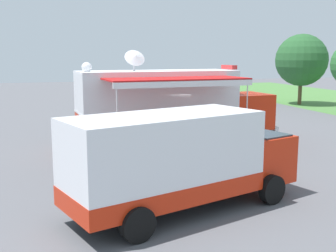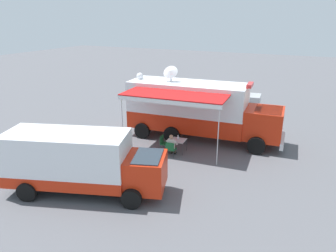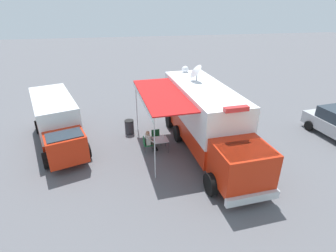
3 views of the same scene
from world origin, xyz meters
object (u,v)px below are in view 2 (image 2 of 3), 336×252
object	(u,v)px
folding_chair_at_table	(171,148)
seated_responder	(172,145)
trash_bin	(126,147)
water_bottle	(178,137)
folding_chair_beside_table	(164,142)
car_behind_truck	(234,96)
folding_table	(178,141)
command_truck	(199,109)
support_truck	(80,162)

from	to	relation	value
folding_chair_at_table	seated_responder	world-z (taller)	seated_responder
trash_bin	seated_responder	bearing A→B (deg)	113.47
water_bottle	trash_bin	size ratio (longest dim) A/B	0.25
water_bottle	folding_chair_at_table	xyz separation A→B (m)	(0.96, -0.02, -0.32)
folding_chair_beside_table	car_behind_truck	bearing A→B (deg)	174.18
water_bottle	car_behind_truck	xyz separation A→B (m)	(-10.85, 0.38, 0.05)
water_bottle	trash_bin	xyz separation A→B (m)	(1.79, -2.38, -0.38)
folding_table	water_bottle	world-z (taller)	water_bottle
command_truck	water_bottle	bearing A→B (deg)	-7.66
command_truck	folding_chair_at_table	bearing A→B (deg)	-5.71
water_bottle	command_truck	bearing A→B (deg)	172.34
support_truck	folding_table	bearing A→B (deg)	160.52
command_truck	folding_table	xyz separation A→B (m)	(2.51, -0.23, -1.27)
support_truck	car_behind_truck	size ratio (longest dim) A/B	1.62
folding_chair_beside_table	seated_responder	bearing A→B (deg)	57.51
trash_bin	car_behind_truck	distance (m)	12.94
folding_chair_beside_table	support_truck	bearing A→B (deg)	-11.98
trash_bin	support_truck	bearing A→B (deg)	5.76
folding_chair_beside_table	trash_bin	xyz separation A→B (m)	(1.48, -1.61, -0.06)
support_truck	folding_chair_at_table	bearing A→B (deg)	158.72
folding_table	seated_responder	world-z (taller)	seated_responder
folding_table	support_truck	bearing A→B (deg)	-19.48
car_behind_truck	folding_table	bearing A→B (deg)	-1.49
command_truck	folding_chair_beside_table	distance (m)	3.20
seated_responder	support_truck	size ratio (longest dim) A/B	0.18
folding_chair_at_table	folding_chair_beside_table	distance (m)	0.99
folding_chair_at_table	command_truck	bearing A→B (deg)	174.29
car_behind_truck	trash_bin	bearing A→B (deg)	-12.28
command_truck	seated_responder	size ratio (longest dim) A/B	7.72
folding_chair_beside_table	folding_table	bearing A→B (deg)	99.76
folding_table	folding_chair_at_table	bearing A→B (deg)	-7.40
folding_chair_beside_table	support_truck	world-z (taller)	support_truck
folding_chair_beside_table	car_behind_truck	size ratio (longest dim) A/B	0.20
seated_responder	trash_bin	distance (m)	2.56
folding_chair_at_table	car_behind_truck	size ratio (longest dim) A/B	0.20
folding_table	car_behind_truck	size ratio (longest dim) A/B	0.20
folding_table	folding_chair_beside_table	distance (m)	0.88
folding_table	folding_chair_beside_table	bearing A→B (deg)	-80.24
water_bottle	trash_bin	distance (m)	3.00
water_bottle	seated_responder	bearing A→B (deg)	-2.25
folding_table	seated_responder	xyz separation A→B (m)	(0.61, -0.12, -0.02)
command_truck	car_behind_truck	xyz separation A→B (m)	(-8.50, 0.06, -1.06)
car_behind_truck	command_truck	bearing A→B (deg)	-0.40
folding_table	water_bottle	bearing A→B (deg)	-150.70
support_truck	car_behind_truck	bearing A→B (deg)	172.09
trash_bin	support_truck	distance (m)	4.28
folding_table	seated_responder	size ratio (longest dim) A/B	0.69
command_truck	seated_responder	bearing A→B (deg)	-6.33
folding_chair_at_table	car_behind_truck	world-z (taller)	car_behind_truck
folding_chair_at_table	support_truck	distance (m)	5.42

